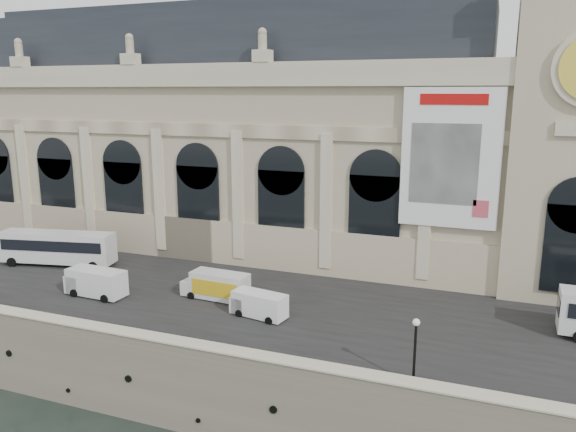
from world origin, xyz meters
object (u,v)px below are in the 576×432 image
object	(u,v)px
bus_left	(57,247)
van_c	(257,304)
van_b	(94,282)
lamp_right	(415,353)
box_truck	(216,286)

from	to	relation	value
bus_left	van_c	xyz separation A→B (m)	(26.75, -5.52, -1.00)
van_b	bus_left	bearing A→B (deg)	147.90
bus_left	lamp_right	distance (m)	43.08
van_c	lamp_right	world-z (taller)	lamp_right
van_c	van_b	bearing A→B (deg)	-177.03
box_truck	bus_left	bearing A→B (deg)	171.94
van_c	box_truck	size ratio (longest dim) A/B	0.79
box_truck	lamp_right	distance (m)	21.87
van_c	lamp_right	distance (m)	16.13
van_b	box_truck	world-z (taller)	van_b
lamp_right	bus_left	bearing A→B (deg)	163.06
lamp_right	van_c	bearing A→B (deg)	154.09
bus_left	box_truck	size ratio (longest dim) A/B	1.99
bus_left	lamp_right	size ratio (longest dim) A/B	2.78
bus_left	van_b	size ratio (longest dim) A/B	2.19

